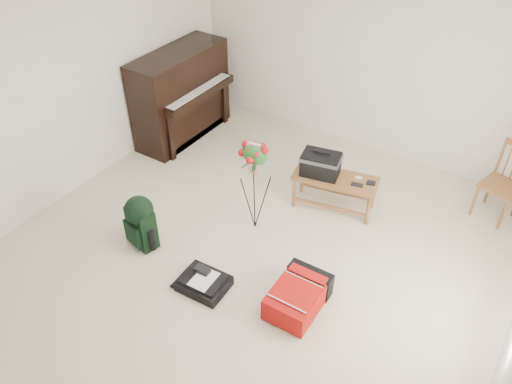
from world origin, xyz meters
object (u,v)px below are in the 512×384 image
Objects in this scene: dining_chair at (502,183)px; red_suitcase at (300,293)px; flower_stand at (255,187)px; green_backpack at (140,220)px; piano at (182,97)px; bench at (326,167)px; black_duffel at (204,282)px.

dining_chair reaches higher than red_suitcase.
red_suitcase is at bearing -44.08° from flower_stand.
dining_chair is at bearing 61.81° from red_suitcase.
dining_chair is at bearing 53.59° from green_backpack.
red_suitcase is 1.26m from flower_stand.
piano is 1.29× the size of flower_stand.
piano is at bearing 160.38° from bench.
black_duffel is 1.15m from flower_stand.
flower_stand is (-2.21, -1.72, 0.12)m from dining_chair.
green_backpack reaches higher than black_duffel.
piano is 2.31× the size of red_suitcase.
dining_chair is (1.76, 0.92, -0.08)m from bench.
bench is at bearing 65.49° from green_backpack.
flower_stand is at bearing 143.62° from red_suitcase.
bench is at bearing -7.59° from piano.
green_backpack is (-3.07, -2.63, -0.10)m from dining_chair.
piano is 2.32m from green_backpack.
flower_stand is at bearing -131.32° from bench.
black_duffel is (-0.90, -0.35, -0.07)m from red_suitcase.
piano reaches higher than red_suitcase.
piano is 3.05× the size of black_duffel.
green_backpack is at bearing -174.38° from red_suitcase.
green_backpack reaches higher than red_suitcase.
red_suitcase is at bearing 17.96° from black_duffel.
piano is at bearing 147.19° from red_suitcase.
piano is 2.26m from flower_stand.
red_suitcase is at bearing -102.12° from dining_chair.
green_backpack is at bearing -139.57° from bench.
bench is 1.13× the size of dining_chair.
red_suitcase is (2.93, -1.81, -0.45)m from piano.
green_backpack is at bearing -142.38° from flower_stand.
bench is 1.58× the size of red_suitcase.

